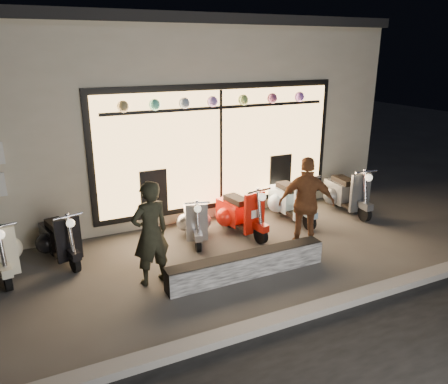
# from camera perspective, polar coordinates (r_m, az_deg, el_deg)

# --- Properties ---
(ground) EXTENTS (40.00, 40.00, 0.00)m
(ground) POSITION_cam_1_polar(r_m,az_deg,el_deg) (7.78, 0.29, -8.87)
(ground) COLOR #383533
(ground) RESTS_ON ground
(kerb) EXTENTS (40.00, 0.25, 0.12)m
(kerb) POSITION_cam_1_polar(r_m,az_deg,el_deg) (6.26, 8.60, -15.85)
(kerb) COLOR slate
(kerb) RESTS_ON ground
(shop_building) EXTENTS (10.20, 6.23, 4.20)m
(shop_building) POSITION_cam_1_polar(r_m,az_deg,el_deg) (11.70, -10.55, 10.88)
(shop_building) COLOR beige
(shop_building) RESTS_ON ground
(graffiti_barrier) EXTENTS (2.75, 0.28, 0.40)m
(graffiti_barrier) POSITION_cam_1_polar(r_m,az_deg,el_deg) (7.20, 3.03, -9.48)
(graffiti_barrier) COLOR black
(graffiti_barrier) RESTS_ON ground
(scooter_silver) EXTENTS (0.63, 1.26, 0.90)m
(scooter_silver) POSITION_cam_1_polar(r_m,az_deg,el_deg) (8.56, -3.89, -3.64)
(scooter_silver) COLOR black
(scooter_silver) RESTS_ON ground
(scooter_red) EXTENTS (0.60, 1.43, 1.01)m
(scooter_red) POSITION_cam_1_polar(r_m,az_deg,el_deg) (8.81, 1.82, -2.63)
(scooter_red) COLOR black
(scooter_red) RESTS_ON ground
(scooter_black) EXTENTS (0.63, 1.33, 0.95)m
(scooter_black) POSITION_cam_1_polar(r_m,az_deg,el_deg) (8.25, -20.76, -5.59)
(scooter_black) COLOR black
(scooter_black) RESTS_ON ground
(scooter_blue) EXTENTS (0.47, 1.46, 1.06)m
(scooter_blue) POSITION_cam_1_polar(r_m,az_deg,el_deg) (9.61, 8.50, -0.91)
(scooter_blue) COLOR black
(scooter_blue) RESTS_ON ground
(scooter_grey) EXTENTS (0.55, 1.48, 1.06)m
(scooter_grey) POSITION_cam_1_polar(r_m,az_deg,el_deg) (10.34, 15.43, 0.01)
(scooter_grey) COLOR black
(scooter_grey) RESTS_ON ground
(man) EXTENTS (0.68, 0.51, 1.68)m
(man) POSITION_cam_1_polar(r_m,az_deg,el_deg) (6.83, -9.58, -5.34)
(man) COLOR black
(man) RESTS_ON ground
(woman) EXTENTS (1.08, 0.87, 1.72)m
(woman) POSITION_cam_1_polar(r_m,az_deg,el_deg) (8.09, 10.73, -1.45)
(woman) COLOR brown
(woman) RESTS_ON ground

